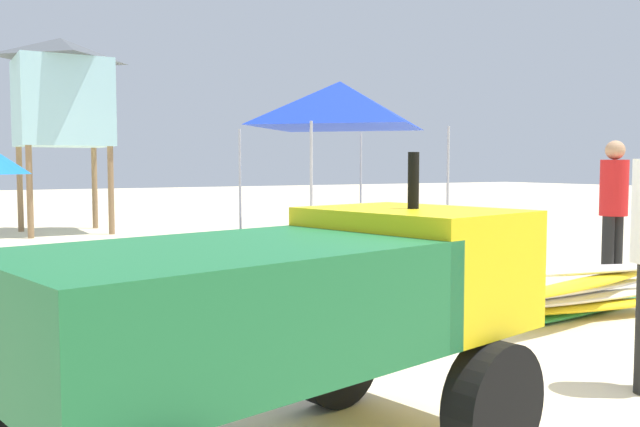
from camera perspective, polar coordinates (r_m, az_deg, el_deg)
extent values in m
plane|color=beige|center=(4.56, 21.14, -14.51)|extent=(80.00, 80.00, 0.00)
cube|color=#1E6B38|center=(2.88, -7.97, -7.62)|extent=(1.99, 1.45, 0.50)
cube|color=yellow|center=(3.67, 7.76, -4.29)|extent=(1.01, 1.24, 0.60)
cylinder|color=black|center=(3.63, 7.83, 2.76)|extent=(0.07, 0.07, 0.30)
cylinder|color=black|center=(4.13, 1.24, -11.83)|extent=(0.62, 0.30, 0.60)
cylinder|color=black|center=(3.45, 14.37, -15.19)|extent=(0.62, 0.30, 0.60)
ellipsoid|color=green|center=(6.91, 20.06, -7.79)|extent=(2.52, 0.55, 0.08)
ellipsoid|color=yellow|center=(6.84, 21.57, -7.27)|extent=(2.42, 0.70, 0.08)
ellipsoid|color=white|center=(6.87, 21.67, -6.54)|extent=(2.42, 0.40, 0.08)
ellipsoid|color=white|center=(6.72, 20.17, -6.04)|extent=(2.21, 0.27, 0.08)
ellipsoid|color=yellow|center=(6.66, 21.34, -5.47)|extent=(2.53, 0.74, 0.08)
ellipsoid|color=white|center=(6.83, 20.31, -4.53)|extent=(2.13, 0.69, 0.08)
cylinder|color=black|center=(8.73, 22.96, -2.92)|extent=(0.14, 0.14, 0.83)
cylinder|color=black|center=(8.86, 23.58, -2.84)|extent=(0.14, 0.14, 0.83)
cylinder|color=red|center=(8.74, 23.41, 1.99)|extent=(0.32, 0.32, 0.66)
sphere|color=tan|center=(8.74, 23.49, 4.90)|extent=(0.23, 0.23, 0.23)
cylinder|color=#B2B2B7|center=(11.18, -0.73, 2.25)|extent=(0.05, 0.05, 2.15)
cylinder|color=#B2B2B7|center=(12.87, 10.66, 2.42)|extent=(0.05, 0.05, 2.15)
cylinder|color=#B2B2B7|center=(13.80, -6.71, 2.57)|extent=(0.05, 0.05, 2.15)
cylinder|color=#B2B2B7|center=(15.20, 3.44, 2.72)|extent=(0.05, 0.05, 2.15)
pyramid|color=#1938BF|center=(13.23, 1.68, 9.11)|extent=(2.92, 2.92, 0.88)
cylinder|color=olive|center=(14.45, -23.14, 1.68)|extent=(0.12, 0.12, 1.82)
cylinder|color=olive|center=(14.72, -17.11, 1.86)|extent=(0.12, 0.12, 1.82)
cylinder|color=olive|center=(16.00, -23.84, 1.86)|extent=(0.12, 0.12, 1.82)
cylinder|color=olive|center=(16.24, -18.36, 2.02)|extent=(0.12, 0.12, 1.82)
cube|color=#A2D8DD|center=(15.38, -20.78, 8.62)|extent=(1.80, 1.80, 1.80)
pyramid|color=#4C5156|center=(15.51, -20.89, 12.76)|extent=(1.98, 1.98, 0.45)
cube|color=blue|center=(5.78, 1.72, -8.18)|extent=(0.58, 0.35, 0.41)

